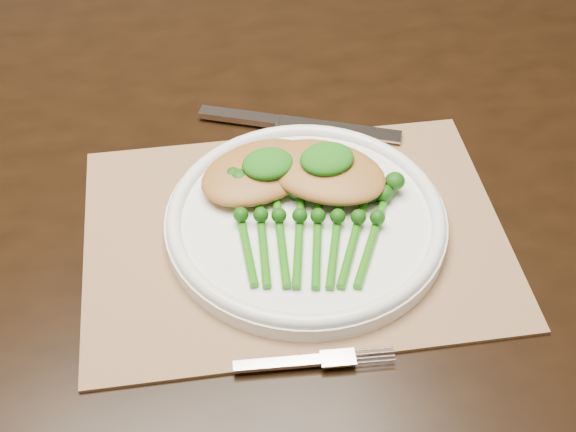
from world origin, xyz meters
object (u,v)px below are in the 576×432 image
object	(u,v)px
dining_table	(206,353)
placemat	(295,235)
chicken_fillet_left	(259,172)
dinner_plate	(306,219)
broccolini_bundle	(308,236)

from	to	relation	value
dining_table	placemat	xyz separation A→B (m)	(0.09, -0.15, 0.37)
placemat	chicken_fillet_left	world-z (taller)	chicken_fillet_left
dinner_plate	chicken_fillet_left	distance (m)	0.07
dining_table	placemat	distance (m)	0.41
dinner_plate	chicken_fillet_left	world-z (taller)	chicken_fillet_left
dinner_plate	broccolini_bundle	size ratio (longest dim) A/B	1.39
dinner_plate	dining_table	bearing A→B (deg)	124.68
dinner_plate	broccolini_bundle	distance (m)	0.03
dinner_plate	broccolini_bundle	bearing A→B (deg)	-104.68
dining_table	dinner_plate	size ratio (longest dim) A/B	6.00
dining_table	chicken_fillet_left	size ratio (longest dim) A/B	13.22
dining_table	placemat	size ratio (longest dim) A/B	4.04
placemat	broccolini_bundle	bearing A→B (deg)	-69.78
placemat	dinner_plate	xyz separation A→B (m)	(0.01, 0.00, 0.01)
placemat	broccolini_bundle	distance (m)	0.04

